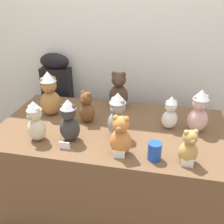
# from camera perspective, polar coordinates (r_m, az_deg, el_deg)

# --- Properties ---
(ground_plane) EXTENTS (10.00, 10.00, 0.00)m
(ground_plane) POSITION_cam_1_polar(r_m,az_deg,el_deg) (2.11, -1.51, -23.64)
(ground_plane) COLOR brown
(wall_back) EXTENTS (7.00, 0.08, 2.60)m
(wall_back) POSITION_cam_1_polar(r_m,az_deg,el_deg) (2.29, 3.72, 18.63)
(wall_back) COLOR white
(wall_back) RESTS_ON ground_plane
(display_table) EXTENTS (1.64, 0.89, 0.70)m
(display_table) POSITION_cam_1_polar(r_m,az_deg,el_deg) (2.03, 0.00, -11.94)
(display_table) COLOR brown
(display_table) RESTS_ON ground_plane
(instrument_case) EXTENTS (0.28, 0.12, 1.07)m
(instrument_case) POSITION_cam_1_polar(r_m,az_deg,el_deg) (2.58, -11.85, 1.36)
(instrument_case) COLOR black
(instrument_case) RESTS_ON ground_plane
(teddy_bear_snow) EXTENTS (0.14, 0.13, 0.25)m
(teddy_bear_snow) POSITION_cam_1_polar(r_m,az_deg,el_deg) (1.81, 12.98, -0.19)
(teddy_bear_snow) COLOR white
(teddy_bear_snow) RESTS_ON display_table
(teddy_bear_cocoa) EXTENTS (0.17, 0.15, 0.31)m
(teddy_bear_cocoa) POSITION_cam_1_polar(r_m,az_deg,el_deg) (2.07, 1.50, 4.72)
(teddy_bear_cocoa) COLOR #4C3323
(teddy_bear_cocoa) RESTS_ON display_table
(teddy_bear_caramel) EXTENTS (0.21, 0.20, 0.35)m
(teddy_bear_caramel) POSITION_cam_1_polar(r_m,az_deg,el_deg) (1.99, -13.85, 3.92)
(teddy_bear_caramel) COLOR #B27A42
(teddy_bear_caramel) RESTS_ON display_table
(teddy_bear_cream) EXTENTS (0.16, 0.14, 0.28)m
(teddy_bear_cream) POSITION_cam_1_polar(r_m,az_deg,el_deg) (1.69, -16.84, -2.04)
(teddy_bear_cream) COLOR beige
(teddy_bear_cream) RESTS_ON display_table
(teddy_bear_chestnut) EXTENTS (0.15, 0.14, 0.24)m
(teddy_bear_chestnut) POSITION_cam_1_polar(r_m,az_deg,el_deg) (1.86, -5.73, 0.93)
(teddy_bear_chestnut) COLOR brown
(teddy_bear_chestnut) RESTS_ON display_table
(teddy_bear_charcoal) EXTENTS (0.14, 0.12, 0.29)m
(teddy_bear_charcoal) POSITION_cam_1_polar(r_m,az_deg,el_deg) (1.64, -9.65, -1.95)
(teddy_bear_charcoal) COLOR #383533
(teddy_bear_charcoal) RESTS_ON display_table
(teddy_bear_ash) EXTENTS (0.18, 0.17, 0.31)m
(teddy_bear_ash) POSITION_cam_1_polar(r_m,az_deg,el_deg) (1.66, 1.26, -0.77)
(teddy_bear_ash) COLOR gray
(teddy_bear_ash) RESTS_ON display_table
(teddy_bear_blush) EXTENTS (0.17, 0.16, 0.31)m
(teddy_bear_blush) POSITION_cam_1_polar(r_m,az_deg,el_deg) (1.81, 18.99, 0.09)
(teddy_bear_blush) COLOR beige
(teddy_bear_blush) RESTS_ON display_table
(teddy_bear_honey) EXTENTS (0.13, 0.12, 0.22)m
(teddy_bear_honey) POSITION_cam_1_polar(r_m,az_deg,el_deg) (1.50, 16.88, -7.72)
(teddy_bear_honey) COLOR tan
(teddy_bear_honey) RESTS_ON display_table
(teddy_bear_ginger) EXTENTS (0.14, 0.12, 0.26)m
(teddy_bear_ginger) POSITION_cam_1_polar(r_m,az_deg,el_deg) (1.50, 1.95, -5.53)
(teddy_bear_ginger) COLOR #D17F3D
(teddy_bear_ginger) RESTS_ON display_table
(party_cup_blue) EXTENTS (0.08, 0.08, 0.11)m
(party_cup_blue) POSITION_cam_1_polar(r_m,az_deg,el_deg) (1.51, 9.58, -8.69)
(party_cup_blue) COLOR blue
(party_cup_blue) RESTS_ON display_table
(name_card_front_left) EXTENTS (0.07, 0.01, 0.05)m
(name_card_front_left) POSITION_cam_1_polar(r_m,az_deg,el_deg) (1.51, 16.58, -10.96)
(name_card_front_left) COLOR white
(name_card_front_left) RESTS_ON display_table
(name_card_front_middle) EXTENTS (0.07, 0.01, 0.05)m
(name_card_front_middle) POSITION_cam_1_polar(r_m,az_deg,el_deg) (1.51, 1.57, -9.56)
(name_card_front_middle) COLOR white
(name_card_front_middle) RESTS_ON display_table
(name_card_front_right) EXTENTS (0.07, 0.01, 0.05)m
(name_card_front_right) POSITION_cam_1_polar(r_m,az_deg,el_deg) (1.61, -10.70, -7.45)
(name_card_front_right) COLOR white
(name_card_front_right) RESTS_ON display_table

